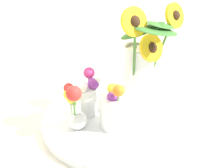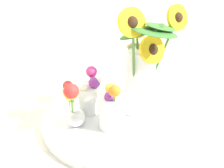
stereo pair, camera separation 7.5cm
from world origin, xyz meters
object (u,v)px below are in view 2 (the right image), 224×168
Objects in this scene: serving_tray at (112,118)px; vase_small_center at (112,108)px; mason_jar_sunflowers at (141,71)px; vase_bulb_right at (73,104)px; vase_small_back at (88,94)px.

serving_tray is 2.70× the size of vase_small_center.
mason_jar_sunflowers is 2.36× the size of vase_bulb_right.
serving_tray is 0.11m from vase_small_back.
serving_tray is 0.09m from vase_small_center.
mason_jar_sunflowers is 2.20× the size of vase_small_center.
vase_small_back is (-0.13, 0.09, -0.08)m from mason_jar_sunflowers.
vase_bulb_right reaches higher than serving_tray.
serving_tray is 0.18m from mason_jar_sunflowers.
mason_jar_sunflowers is at bearing -18.00° from serving_tray.
vase_bulb_right is at bearing 172.14° from serving_tray.
vase_bulb_right is (-0.09, 0.06, 0.01)m from vase_small_center.
vase_small_center is 0.11m from vase_bulb_right.
vase_bulb_right reaches higher than vase_small_back.
serving_tray is at bearing -7.86° from vase_bulb_right.
serving_tray is 1.23× the size of mason_jar_sunflowers.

